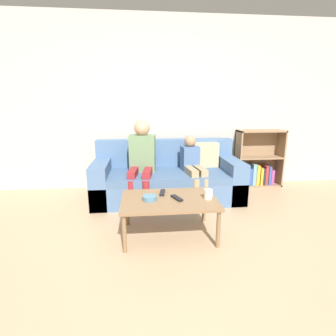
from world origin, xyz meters
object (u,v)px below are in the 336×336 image
object	(u,v)px
couch	(168,179)
coffee_table	(169,202)
tv_remote_1	(177,198)
person_adult	(142,156)
snack_bowl	(150,198)
person_child	(193,165)
cup_near	(208,194)
bookshelf	(256,165)
tv_remote_0	(162,193)

from	to	relation	value
couch	coffee_table	xyz separation A→B (m)	(-0.10, -1.12, 0.09)
tv_remote_1	coffee_table	bearing A→B (deg)	142.92
person_adult	snack_bowl	xyz separation A→B (m)	(0.07, -1.06, -0.22)
person_child	cup_near	world-z (taller)	person_child
snack_bowl	person_adult	bearing A→B (deg)	93.61
cup_near	tv_remote_1	size ratio (longest dim) A/B	0.55
coffee_table	snack_bowl	size ratio (longest dim) A/B	6.68
coffee_table	person_adult	distance (m)	1.10
bookshelf	snack_bowl	world-z (taller)	bookshelf
tv_remote_1	tv_remote_0	bearing A→B (deg)	103.48
bookshelf	tv_remote_1	xyz separation A→B (m)	(-1.54, -1.58, 0.06)
couch	person_child	xyz separation A→B (m)	(0.34, -0.13, 0.24)
person_child	cup_near	distance (m)	1.03
coffee_table	tv_remote_1	bearing A→B (deg)	-14.52
person_child	tv_remote_1	size ratio (longest dim) A/B	5.11
coffee_table	tv_remote_1	world-z (taller)	tv_remote_1
tv_remote_1	couch	bearing A→B (deg)	66.24
bookshelf	coffee_table	size ratio (longest dim) A/B	0.96
cup_near	tv_remote_1	world-z (taller)	cup_near
bookshelf	cup_near	bearing A→B (deg)	-127.44
person_adult	cup_near	xyz separation A→B (m)	(0.65, -1.08, -0.19)
couch	tv_remote_1	size ratio (longest dim) A/B	11.61
coffee_table	person_child	world-z (taller)	person_child
cup_near	coffee_table	bearing A→B (deg)	174.12
cup_near	tv_remote_1	xyz separation A→B (m)	(-0.31, 0.02, -0.04)
cup_near	tv_remote_0	xyz separation A→B (m)	(-0.44, 0.20, -0.04)
cup_near	snack_bowl	world-z (taller)	cup_near
couch	person_child	world-z (taller)	person_child
cup_near	tv_remote_1	bearing A→B (deg)	176.29
bookshelf	coffee_table	world-z (taller)	bookshelf
bookshelf	person_child	bearing A→B (deg)	-154.25
couch	coffee_table	bearing A→B (deg)	-95.15
tv_remote_1	snack_bowl	world-z (taller)	snack_bowl
coffee_table	person_child	bearing A→B (deg)	66.18
person_child	tv_remote_1	bearing A→B (deg)	-117.34
bookshelf	cup_near	distance (m)	2.01
cup_near	snack_bowl	size ratio (longest dim) A/B	0.68
person_child	couch	bearing A→B (deg)	151.00
bookshelf	person_adult	bearing A→B (deg)	-164.47
bookshelf	tv_remote_1	world-z (taller)	bookshelf
couch	cup_near	world-z (taller)	couch
couch	cup_near	distance (m)	1.21
bookshelf	couch	bearing A→B (deg)	-163.87
person_adult	couch	bearing A→B (deg)	20.91
couch	person_child	size ratio (longest dim) A/B	2.27
person_adult	tv_remote_0	world-z (taller)	person_adult
coffee_table	snack_bowl	bearing A→B (deg)	-174.32
bookshelf	cup_near	size ratio (longest dim) A/B	9.50
person_child	tv_remote_0	world-z (taller)	person_child
cup_near	person_child	bearing A→B (deg)	87.52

